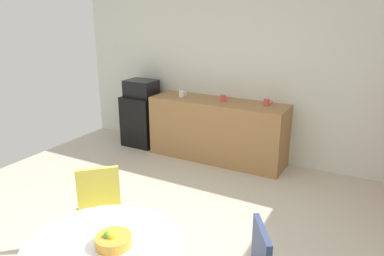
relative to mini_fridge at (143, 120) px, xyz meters
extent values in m
cube|color=silver|center=(1.82, 0.35, 0.89)|extent=(6.00, 0.10, 2.60)
cube|color=#9E7042|center=(1.37, 0.00, 0.04)|extent=(2.04, 0.60, 0.90)
cube|color=black|center=(0.00, 0.00, 0.00)|extent=(0.54, 0.54, 0.82)
cube|color=black|center=(0.00, 0.00, 0.54)|extent=(0.48, 0.38, 0.26)
cylinder|color=white|center=(2.07, -3.27, 0.31)|extent=(1.03, 1.03, 0.03)
cube|color=#384772|center=(2.95, -2.73, 0.23)|extent=(0.23, 0.34, 0.38)
cylinder|color=silver|center=(1.71, -2.67, -0.20)|extent=(0.02, 0.02, 0.42)
cylinder|color=silver|center=(1.49, -2.89, -0.20)|extent=(0.02, 0.02, 0.42)
cylinder|color=silver|center=(1.49, -2.45, -0.20)|extent=(0.02, 0.02, 0.42)
cylinder|color=silver|center=(1.27, -2.67, -0.20)|extent=(0.02, 0.02, 0.42)
cube|color=#D8CC4C|center=(1.49, -2.67, 0.03)|extent=(0.59, 0.59, 0.03)
cube|color=#D8CC4C|center=(1.36, -2.53, 0.23)|extent=(0.30, 0.29, 0.38)
cylinder|color=gold|center=(2.13, -3.23, 0.36)|extent=(0.23, 0.23, 0.07)
sphere|color=yellow|center=(2.12, -3.24, 0.40)|extent=(0.07, 0.07, 0.07)
sphere|color=#66B233|center=(2.11, -3.25, 0.40)|extent=(0.07, 0.07, 0.07)
cylinder|color=#D84C4C|center=(2.07, 0.08, 0.54)|extent=(0.08, 0.08, 0.09)
torus|color=#D84C4C|center=(2.13, 0.08, 0.54)|extent=(0.06, 0.01, 0.06)
cylinder|color=white|center=(0.77, -0.04, 0.54)|extent=(0.08, 0.08, 0.09)
torus|color=white|center=(0.83, -0.04, 0.54)|extent=(0.06, 0.01, 0.06)
cylinder|color=#D84C4C|center=(1.44, 0.01, 0.54)|extent=(0.08, 0.08, 0.09)
torus|color=#D84C4C|center=(1.50, 0.01, 0.54)|extent=(0.06, 0.01, 0.06)
camera|label=1|loc=(3.54, -4.76, 1.77)|focal=34.51mm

